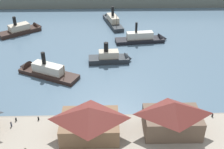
{
  "coord_description": "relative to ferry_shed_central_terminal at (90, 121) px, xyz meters",
  "views": [
    {
      "loc": [
        1.26,
        -65.05,
        50.76
      ],
      "look_at": [
        3.29,
        17.26,
        2.0
      ],
      "focal_mm": 44.7,
      "sensor_mm": 36.0,
      "label": 1
    }
  ],
  "objects": [
    {
      "name": "ferry_shed_customs_shed",
      "position": [
        20.86,
        0.53,
        0.38
      ],
      "size": [
        14.46,
        9.74,
        9.11
      ],
      "color": "brown",
      "rests_on": "quay_promenade"
    },
    {
      "name": "ferry_moored_west",
      "position": [
        21.96,
        60.39,
        -3.96
      ],
      "size": [
        23.87,
        8.12,
        10.87
      ],
      "color": "black",
      "rests_on": "ground"
    },
    {
      "name": "ferry_shed_central_terminal",
      "position": [
        0.0,
        0.0,
        0.0
      ],
      "size": [
        14.82,
        11.2,
        8.36
      ],
      "color": "brown",
      "rests_on": "quay_promenade"
    },
    {
      "name": "ground_plane",
      "position": [
        3.0,
        11.09,
        -5.45
      ],
      "size": [
        320.0,
        320.0,
        0.0
      ],
      "primitive_type": "plane",
      "color": "slate"
    },
    {
      "name": "ferry_near_quay",
      "position": [
        -34.69,
        72.61,
        -3.82
      ],
      "size": [
        20.39,
        17.24,
        10.32
      ],
      "color": "black",
      "rests_on": "ground"
    },
    {
      "name": "mooring_post_center_west",
      "position": [
        -20.45,
        5.6,
        -3.8
      ],
      "size": [
        0.44,
        0.44,
        0.9
      ],
      "primitive_type": "cylinder",
      "color": "black",
      "rests_on": "quay_promenade"
    },
    {
      "name": "pedestrian_walking_east",
      "position": [
        -21.06,
        3.39,
        -3.53
      ],
      "size": [
        0.39,
        0.39,
        1.59
      ],
      "color": "#33384C",
      "rests_on": "quay_promenade"
    },
    {
      "name": "mooring_post_west",
      "position": [
        -14.41,
        5.88,
        -3.8
      ],
      "size": [
        0.44,
        0.44,
        0.9
      ],
      "primitive_type": "cylinder",
      "color": "black",
      "rests_on": "quay_promenade"
    },
    {
      "name": "seawall_edge",
      "position": [
        3.0,
        7.49,
        -4.95
      ],
      "size": [
        110.0,
        0.8,
        1.0
      ],
      "primitive_type": "cube",
      "color": "gray",
      "rests_on": "ground"
    },
    {
      "name": "ferry_approaching_east",
      "position": [
        6.91,
        41.54,
        -3.74
      ],
      "size": [
        17.02,
        6.39,
        9.6
      ],
      "color": "#23282D",
      "rests_on": "ground"
    },
    {
      "name": "ferry_outer_harbor",
      "position": [
        7.48,
        84.12,
        -3.71
      ],
      "size": [
        10.65,
        25.16,
        10.61
      ],
      "color": "#23282D",
      "rests_on": "ground"
    },
    {
      "name": "mooring_post_center_east",
      "position": [
        33.63,
        6.03,
        -3.8
      ],
      "size": [
        0.44,
        0.44,
        0.9
      ],
      "primitive_type": "cylinder",
      "color": "black",
      "rests_on": "quay_promenade"
    },
    {
      "name": "ferry_approaching_west",
      "position": [
        -18.74,
        32.86,
        -3.97
      ],
      "size": [
        24.24,
        15.98,
        10.92
      ],
      "color": "black",
      "rests_on": "ground"
    }
  ]
}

